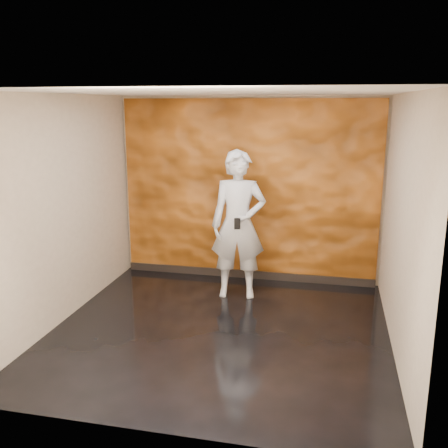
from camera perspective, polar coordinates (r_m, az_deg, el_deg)
room at (r=5.73m, az=-0.52°, el=0.67°), size 4.02×4.02×2.81m
feature_wall at (r=7.61m, az=2.80°, el=3.77°), size 3.90×0.06×2.75m
baseboard at (r=7.91m, az=2.64°, el=-5.74°), size 3.90×0.04×0.12m
man at (r=6.94m, az=1.65°, el=-0.09°), size 0.82×0.60×2.08m
phone at (r=6.60m, az=1.52°, el=0.04°), size 0.08×0.04×0.15m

